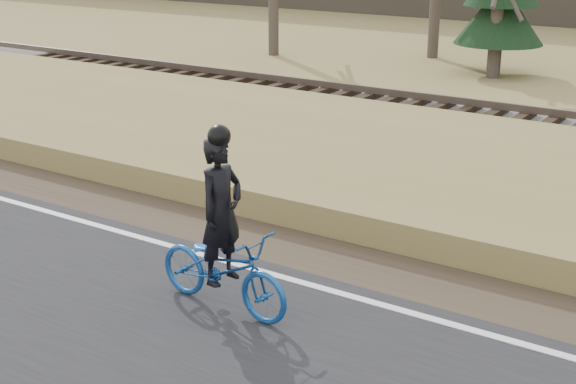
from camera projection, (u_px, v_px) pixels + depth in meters
The scene contains 4 objects.
ground at pixel (486, 349), 8.59m from camera, with size 120.00×120.00×0.00m, color olive.
edge_line at pixel (493, 336), 8.72m from camera, with size 120.00×0.12×0.01m, color silver.
shoulder at pixel (521, 305), 9.53m from camera, with size 120.00×1.60×0.04m, color #473A2B.
cyclist at pixel (222, 253), 9.15m from camera, with size 1.91×0.78×2.20m.
Camera 1 is at (2.40, -7.51, 4.35)m, focal length 50.00 mm.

